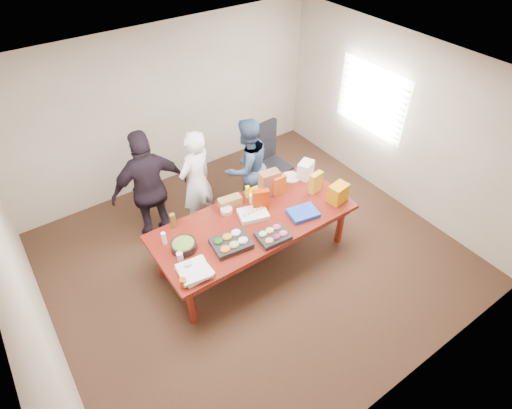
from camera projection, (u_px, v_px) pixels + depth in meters
floor at (254, 258)px, 6.17m from camera, size 5.50×5.00×0.02m
ceiling at (253, 84)px, 4.39m from camera, size 5.50×5.00×0.02m
wall_back at (167, 108)px, 6.83m from camera, size 5.50×0.04×2.70m
wall_front at (413, 327)px, 3.73m from camera, size 5.50×0.04×2.70m
wall_left at (23, 285)px, 4.09m from camera, size 0.04×5.00×2.70m
wall_right at (399, 123)px, 6.47m from camera, size 0.04×5.00×2.70m
window_panel at (371, 100)px, 6.73m from camera, size 0.03×1.40×1.10m
window_blinds at (369, 100)px, 6.71m from camera, size 0.04×1.36×1.00m
conference_table at (254, 239)px, 5.91m from camera, size 2.80×1.20×0.75m
office_chair at (272, 165)px, 6.87m from camera, size 0.68×0.68×1.23m
person_center at (196, 182)px, 6.15m from camera, size 0.72×0.59×1.69m
person_right at (247, 167)px, 6.49m from camera, size 0.84×0.68×1.63m
person_left at (150, 189)px, 5.88m from camera, size 1.13×0.55×1.87m
veggie_tray at (231, 243)px, 5.29m from camera, size 0.52×0.43×0.07m
fruit_tray at (273, 236)px, 5.39m from camera, size 0.43×0.35×0.06m
sheet_cake at (253, 214)px, 5.71m from camera, size 0.46×0.39×0.07m
salad_bowl at (184, 246)px, 5.23m from camera, size 0.42×0.42×0.11m
chip_bag_blue at (303, 213)px, 5.73m from camera, size 0.44×0.36×0.06m
chip_bag_red at (261, 200)px, 5.73m from camera, size 0.24×0.17×0.33m
chip_bag_yellow at (316, 183)px, 6.04m from camera, size 0.22×0.12×0.32m
chip_bag_orange at (279, 185)px, 6.00m from camera, size 0.20×0.09×0.30m
mayo_jar at (252, 199)px, 5.90m from camera, size 0.11×0.11×0.14m
mustard_bottle at (248, 192)px, 5.98m from camera, size 0.07×0.07×0.18m
dressing_bottle at (173, 221)px, 5.50m from camera, size 0.09×0.09×0.22m
ranch_bottle at (164, 238)px, 5.28m from camera, size 0.07×0.07×0.18m
banana_bunch at (253, 192)px, 6.07m from camera, size 0.22×0.13×0.07m
bread_loaf at (230, 202)px, 5.86m from camera, size 0.35×0.19×0.13m
kraft_bag at (269, 183)px, 5.99m from camera, size 0.31×0.20×0.37m
red_cup at (183, 283)px, 4.79m from camera, size 0.09×0.09×0.11m
clear_cup_a at (188, 266)px, 4.97m from camera, size 0.11×0.11×0.12m
clear_cup_b at (180, 256)px, 5.09m from camera, size 0.09×0.09×0.11m
pizza_box_lower at (195, 271)px, 4.96m from camera, size 0.36×0.36×0.04m
pizza_box_upper at (194, 271)px, 4.91m from camera, size 0.41×0.41×0.04m
plate_a at (291, 177)px, 6.39m from camera, size 0.33×0.33×0.02m
plate_b at (281, 179)px, 6.36m from camera, size 0.28×0.28×0.02m
dip_bowl_a at (257, 197)px, 5.99m from camera, size 0.18×0.18×0.06m
dip_bowl_b at (226, 211)px, 5.76m from camera, size 0.19×0.19×0.07m
grocery_bag_white at (305, 170)px, 6.32m from camera, size 0.30×0.27×0.27m
grocery_bag_yellow at (338, 193)px, 5.89m from camera, size 0.30×0.23×0.27m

